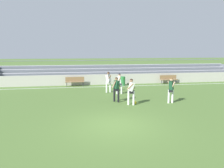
{
  "coord_description": "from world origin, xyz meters",
  "views": [
    {
      "loc": [
        -1.69,
        -9.42,
        3.5
      ],
      "look_at": [
        0.8,
        6.03,
        0.99
      ],
      "focal_mm": 34.2,
      "sensor_mm": 36.0,
      "label": 1
    }
  ],
  "objects_px": {
    "bench_near_wall_gap": "(168,79)",
    "soccer_ball": "(135,102)",
    "trash_bin": "(122,81)",
    "player_dark_on_ball": "(116,87)",
    "bench_centre_sideline": "(75,81)",
    "player_dark_trailing_run": "(171,88)",
    "player_white_wide_left": "(108,80)",
    "player_white_wide_right": "(119,82)",
    "player_white_overlapping": "(131,89)",
    "bleacher_stand": "(121,72)"
  },
  "relations": [
    {
      "from": "bleacher_stand",
      "to": "player_white_overlapping",
      "type": "bearing_deg",
      "value": -97.91
    },
    {
      "from": "bleacher_stand",
      "to": "bench_centre_sideline",
      "type": "relative_size",
      "value": 14.92
    },
    {
      "from": "bench_centre_sideline",
      "to": "player_white_wide_left",
      "type": "height_order",
      "value": "player_white_wide_left"
    },
    {
      "from": "player_white_wide_left",
      "to": "soccer_ball",
      "type": "xyz_separation_m",
      "value": [
        1.15,
        -4.12,
        -0.92
      ]
    },
    {
      "from": "bench_centre_sideline",
      "to": "bench_near_wall_gap",
      "type": "height_order",
      "value": "same"
    },
    {
      "from": "trash_bin",
      "to": "player_dark_trailing_run",
      "type": "xyz_separation_m",
      "value": [
        1.71,
        -7.42,
        0.56
      ]
    },
    {
      "from": "trash_bin",
      "to": "player_dark_on_ball",
      "type": "xyz_separation_m",
      "value": [
        -1.8,
        -6.56,
        0.57
      ]
    },
    {
      "from": "soccer_ball",
      "to": "player_dark_trailing_run",
      "type": "bearing_deg",
      "value": -1.56
    },
    {
      "from": "trash_bin",
      "to": "player_white_wide_right",
      "type": "distance_m",
      "value": 4.15
    },
    {
      "from": "bleacher_stand",
      "to": "player_white_wide_right",
      "type": "distance_m",
      "value": 7.39
    },
    {
      "from": "player_white_wide_right",
      "to": "bench_centre_sideline",
      "type": "bearing_deg",
      "value": 129.78
    },
    {
      "from": "player_dark_trailing_run",
      "to": "player_dark_on_ball",
      "type": "bearing_deg",
      "value": 166.17
    },
    {
      "from": "bench_centre_sideline",
      "to": "trash_bin",
      "type": "height_order",
      "value": "bench_centre_sideline"
    },
    {
      "from": "bench_near_wall_gap",
      "to": "player_white_overlapping",
      "type": "distance_m",
      "value": 9.85
    },
    {
      "from": "bleacher_stand",
      "to": "player_dark_on_ball",
      "type": "height_order",
      "value": "bleacher_stand"
    },
    {
      "from": "player_white_wide_right",
      "to": "soccer_ball",
      "type": "bearing_deg",
      "value": -83.71
    },
    {
      "from": "trash_bin",
      "to": "player_dark_trailing_run",
      "type": "bearing_deg",
      "value": -77.02
    },
    {
      "from": "bench_centre_sideline",
      "to": "soccer_ball",
      "type": "distance_m",
      "value": 8.62
    },
    {
      "from": "soccer_ball",
      "to": "trash_bin",
      "type": "bearing_deg",
      "value": 84.43
    },
    {
      "from": "bleacher_stand",
      "to": "player_white_wide_left",
      "type": "height_order",
      "value": "bleacher_stand"
    },
    {
      "from": "player_white_wide_right",
      "to": "bench_near_wall_gap",
      "type": "bearing_deg",
      "value": 35.19
    },
    {
      "from": "bench_near_wall_gap",
      "to": "player_dark_trailing_run",
      "type": "height_order",
      "value": "player_dark_trailing_run"
    },
    {
      "from": "bench_near_wall_gap",
      "to": "player_white_overlapping",
      "type": "height_order",
      "value": "player_white_overlapping"
    },
    {
      "from": "trash_bin",
      "to": "player_dark_on_ball",
      "type": "relative_size",
      "value": 0.52
    },
    {
      "from": "player_white_overlapping",
      "to": "player_white_wide_left",
      "type": "relative_size",
      "value": 0.99
    },
    {
      "from": "player_dark_on_ball",
      "to": "player_white_wide_left",
      "type": "height_order",
      "value": "player_white_wide_left"
    },
    {
      "from": "player_dark_trailing_run",
      "to": "soccer_ball",
      "type": "xyz_separation_m",
      "value": [
        -2.43,
        0.07,
        -0.9
      ]
    },
    {
      "from": "player_dark_on_ball",
      "to": "player_white_overlapping",
      "type": "distance_m",
      "value": 1.23
    },
    {
      "from": "bleacher_stand",
      "to": "player_white_wide_left",
      "type": "xyz_separation_m",
      "value": [
        -2.34,
        -6.48,
        0.07
      ]
    },
    {
      "from": "player_dark_on_ball",
      "to": "player_white_overlapping",
      "type": "relative_size",
      "value": 1.0
    },
    {
      "from": "player_dark_on_ball",
      "to": "player_white_wide_left",
      "type": "xyz_separation_m",
      "value": [
        -0.06,
        3.33,
        0.02
      ]
    },
    {
      "from": "player_white_overlapping",
      "to": "bench_centre_sideline",
      "type": "bearing_deg",
      "value": 114.95
    },
    {
      "from": "player_white_wide_right",
      "to": "player_white_overlapping",
      "type": "bearing_deg",
      "value": -88.77
    },
    {
      "from": "player_dark_trailing_run",
      "to": "trash_bin",
      "type": "bearing_deg",
      "value": 102.98
    },
    {
      "from": "bench_near_wall_gap",
      "to": "player_white_wide_right",
      "type": "relative_size",
      "value": 1.09
    },
    {
      "from": "trash_bin",
      "to": "player_white_wide_left",
      "type": "distance_m",
      "value": 3.78
    },
    {
      "from": "bench_near_wall_gap",
      "to": "soccer_ball",
      "type": "distance_m",
      "value": 9.55
    },
    {
      "from": "player_dark_on_ball",
      "to": "player_white_wide_right",
      "type": "relative_size",
      "value": 1.03
    },
    {
      "from": "bench_centre_sideline",
      "to": "soccer_ball",
      "type": "relative_size",
      "value": 8.18
    },
    {
      "from": "trash_bin",
      "to": "soccer_ball",
      "type": "bearing_deg",
      "value": -95.57
    },
    {
      "from": "trash_bin",
      "to": "player_white_wide_right",
      "type": "relative_size",
      "value": 0.54
    },
    {
      "from": "player_dark_trailing_run",
      "to": "soccer_ball",
      "type": "bearing_deg",
      "value": 178.44
    },
    {
      "from": "player_white_overlapping",
      "to": "player_white_wide_left",
      "type": "distance_m",
      "value": 4.36
    },
    {
      "from": "bench_centre_sideline",
      "to": "player_white_wide_right",
      "type": "bearing_deg",
      "value": -50.22
    },
    {
      "from": "bench_near_wall_gap",
      "to": "player_white_wide_right",
      "type": "xyz_separation_m",
      "value": [
        -6.06,
        -4.27,
        0.44
      ]
    },
    {
      "from": "bench_near_wall_gap",
      "to": "player_white_wide_left",
      "type": "height_order",
      "value": "player_white_wide_left"
    },
    {
      "from": "player_white_wide_left",
      "to": "player_white_wide_right",
      "type": "height_order",
      "value": "player_white_wide_left"
    },
    {
      "from": "bench_centre_sideline",
      "to": "bench_near_wall_gap",
      "type": "xyz_separation_m",
      "value": [
        9.62,
        0.0,
        0.0
      ]
    },
    {
      "from": "bench_centre_sideline",
      "to": "player_white_wide_left",
      "type": "relative_size",
      "value": 1.04
    },
    {
      "from": "player_white_overlapping",
      "to": "player_white_wide_right",
      "type": "distance_m",
      "value": 3.54
    }
  ]
}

